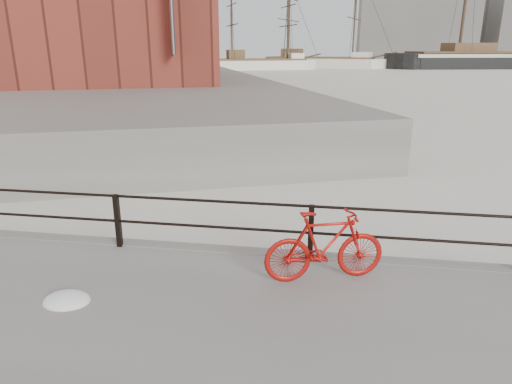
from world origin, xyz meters
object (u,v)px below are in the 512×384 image
at_px(bicycle, 325,246).
at_px(workboat_far, 144,79).
at_px(schooner_mid, 319,67).
at_px(workboat_near, 124,89).
at_px(schooner_left, 260,70).

xyz_separation_m(bicycle, workboat_far, (-23.04, 48.74, -0.93)).
height_order(schooner_mid, workboat_near, schooner_mid).
bearing_deg(workboat_near, bicycle, -82.21).
distance_m(schooner_mid, workboat_near, 53.67).
relative_size(bicycle, workboat_far, 0.16).
relative_size(schooner_left, workboat_near, 1.69).
bearing_deg(schooner_left, workboat_far, -134.19).
bearing_deg(schooner_left, bicycle, -103.58).
bearing_deg(bicycle, workboat_far, 96.68).
bearing_deg(workboat_far, bicycle, -86.88).
distance_m(schooner_mid, workboat_far, 42.41).
relative_size(schooner_mid, schooner_left, 1.28).
bearing_deg(bicycle, schooner_left, 80.83).
height_order(bicycle, workboat_near, workboat_near).
relative_size(bicycle, schooner_left, 0.09).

